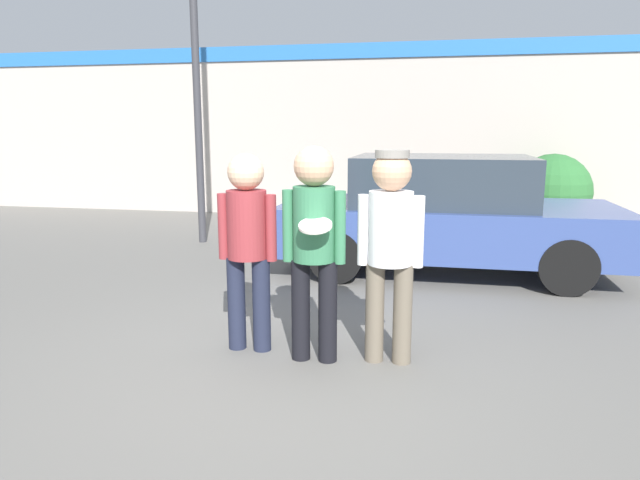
{
  "coord_description": "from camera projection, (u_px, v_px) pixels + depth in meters",
  "views": [
    {
      "loc": [
        1.12,
        -4.13,
        1.84
      ],
      "look_at": [
        0.21,
        0.36,
        0.94
      ],
      "focal_mm": 32.0,
      "sensor_mm": 36.0,
      "label": 1
    }
  ],
  "objects": [
    {
      "name": "person_left",
      "position": [
        247.0,
        237.0,
        4.67
      ],
      "size": [
        0.5,
        0.33,
        1.65
      ],
      "color": "#1E2338",
      "rests_on": "ground"
    },
    {
      "name": "person_right",
      "position": [
        390.0,
        238.0,
        4.4
      ],
      "size": [
        0.51,
        0.34,
        1.68
      ],
      "color": "#665B4C",
      "rests_on": "ground"
    },
    {
      "name": "shrub",
      "position": [
        552.0,
        192.0,
        10.52
      ],
      "size": [
        1.4,
        1.4,
        1.4
      ],
      "color": "#2D6B33",
      "rests_on": "ground"
    },
    {
      "name": "storefront_building",
      "position": [
        382.0,
        131.0,
        11.79
      ],
      "size": [
        24.0,
        0.22,
        3.54
      ],
      "color": "#B2A89E",
      "rests_on": "ground"
    },
    {
      "name": "ground_plane",
      "position": [
        286.0,
        363.0,
        4.54
      ],
      "size": [
        56.0,
        56.0,
        0.0
      ],
      "primitive_type": "plane",
      "color": "#66635E"
    },
    {
      "name": "parked_car_near",
      "position": [
        446.0,
        214.0,
        7.39
      ],
      "size": [
        4.25,
        1.95,
        1.5
      ],
      "color": "#334784",
      "rests_on": "ground"
    },
    {
      "name": "person_middle_with_frisbee",
      "position": [
        314.0,
        236.0,
        4.43
      ],
      "size": [
        0.5,
        0.52,
        1.72
      ],
      "color": "black",
      "rests_on": "ground"
    }
  ]
}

